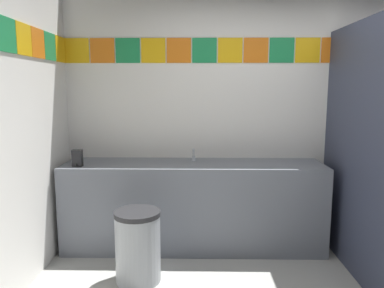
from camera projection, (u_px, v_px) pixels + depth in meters
The scene contains 5 objects.
wall_back at pixel (279, 109), 3.86m from camera, with size 4.46×0.09×2.78m.
vanity_counter at pixel (193, 205), 3.70m from camera, with size 2.57×0.57×0.87m.
faucet_center at pixel (194, 156), 3.72m from camera, with size 0.04×0.10×0.14m.
soap_dispenser at pixel (77, 158), 3.48m from camera, with size 0.09×0.09×0.16m.
trash_bin at pixel (138, 246), 3.06m from camera, with size 0.38×0.38×0.61m.
Camera 1 is at (-0.85, -2.18, 1.61)m, focal length 34.31 mm.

